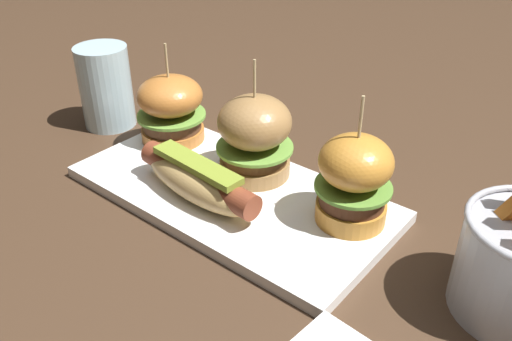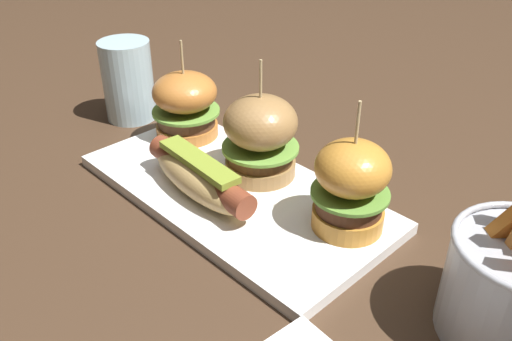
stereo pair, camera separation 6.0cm
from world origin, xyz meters
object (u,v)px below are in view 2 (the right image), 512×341
object	(u,v)px
slider_left	(186,104)
slider_right	(351,186)
hot_dog	(199,177)
water_glass	(128,81)
slider_center	(259,135)
platter_main	(234,192)

from	to	relation	value
slider_left	slider_right	size ratio (longest dim) A/B	0.93
hot_dog	water_glass	distance (m)	0.27
slider_center	slider_left	bearing A→B (deg)	-179.63
slider_center	platter_main	bearing A→B (deg)	-86.69
platter_main	slider_right	bearing A→B (deg)	14.42
slider_right	water_glass	world-z (taller)	slider_right
slider_left	slider_right	distance (m)	0.29
slider_left	slider_center	distance (m)	0.14
slider_center	slider_right	distance (m)	0.14
platter_main	water_glass	world-z (taller)	water_glass
platter_main	slider_center	distance (m)	0.07
slider_left	slider_right	world-z (taller)	slider_right
hot_dog	slider_center	distance (m)	0.09
hot_dog	water_glass	world-z (taller)	water_glass
water_glass	hot_dog	bearing A→B (deg)	-15.78
platter_main	slider_left	xyz separation A→B (m)	(-0.15, 0.04, 0.05)
platter_main	slider_left	distance (m)	0.16
platter_main	slider_left	size ratio (longest dim) A/B	2.85
hot_dog	slider_left	world-z (taller)	slider_left
slider_left	water_glass	bearing A→B (deg)	-175.73
slider_left	slider_center	bearing A→B (deg)	0.37
platter_main	hot_dog	bearing A→B (deg)	-111.17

